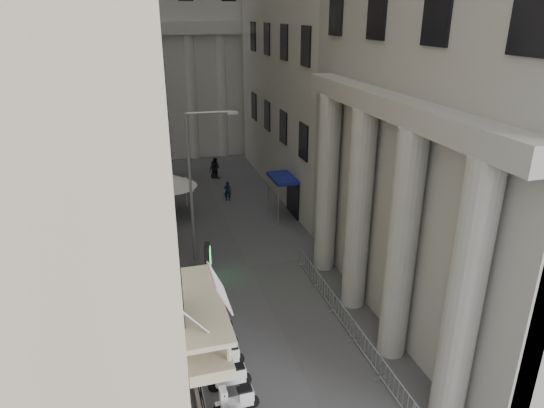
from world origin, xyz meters
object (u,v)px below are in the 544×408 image
Objects in this scene: street_lamp at (196,175)px; info_kiosk at (208,261)px; security_tent at (170,181)px; pedestrian_b at (215,168)px; pedestrian_a at (228,191)px.

street_lamp is 4.40× the size of info_kiosk.
security_tent is at bearing 107.77° from info_kiosk.
info_kiosk is 17.75m from pedestrian_b.
pedestrian_b is at bearing 59.69° from security_tent.
pedestrian_a is 0.84× the size of pedestrian_b.
info_kiosk is (1.11, -9.74, -1.66)m from security_tent.
pedestrian_b is (0.01, 5.87, 0.15)m from pedestrian_a.
pedestrian_b is at bearing 90.27° from info_kiosk.
street_lamp is at bearing -81.88° from security_tent.
pedestrian_a is at bearing 72.95° from street_lamp.
street_lamp is at bearing 81.76° from pedestrian_a.
street_lamp is (1.05, -7.34, 2.67)m from security_tent.
info_kiosk is at bearing 86.04° from pedestrian_a.
pedestrian_a is at bearing 84.99° from info_kiosk.
info_kiosk is (0.06, -2.40, -4.33)m from street_lamp.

